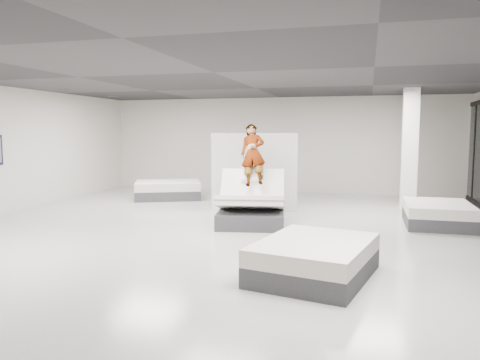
{
  "coord_description": "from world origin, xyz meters",
  "views": [
    {
      "loc": [
        2.93,
        -8.76,
        2.07
      ],
      "look_at": [
        0.23,
        1.08,
        1.0
      ],
      "focal_mm": 35.0,
      "sensor_mm": 36.0,
      "label": 1
    }
  ],
  "objects_px": {
    "divider_panel": "(254,172)",
    "flat_bed_right_near": "(314,259)",
    "flat_bed_right_far": "(438,214)",
    "remote": "(262,177)",
    "flat_bed_left_far": "(168,190)",
    "hero_bed": "(252,207)",
    "person": "(253,168)",
    "column": "(410,149)"
  },
  "relations": [
    {
      "from": "flat_bed_right_far",
      "to": "flat_bed_right_near",
      "type": "distance_m",
      "value": 4.93
    },
    {
      "from": "person",
      "to": "flat_bed_left_far",
      "type": "bearing_deg",
      "value": 130.1
    },
    {
      "from": "person",
      "to": "remote",
      "type": "relative_size",
      "value": 11.02
    },
    {
      "from": "person",
      "to": "flat_bed_right_far",
      "type": "height_order",
      "value": "person"
    },
    {
      "from": "person",
      "to": "column",
      "type": "height_order",
      "value": "column"
    },
    {
      "from": "hero_bed",
      "to": "divider_panel",
      "type": "height_order",
      "value": "divider_panel"
    },
    {
      "from": "remote",
      "to": "flat_bed_left_far",
      "type": "distance_m",
      "value": 4.88
    },
    {
      "from": "person",
      "to": "remote",
      "type": "height_order",
      "value": "person"
    },
    {
      "from": "person",
      "to": "column",
      "type": "bearing_deg",
      "value": 28.96
    },
    {
      "from": "remote",
      "to": "flat_bed_left_far",
      "type": "height_order",
      "value": "remote"
    },
    {
      "from": "remote",
      "to": "flat_bed_left_far",
      "type": "bearing_deg",
      "value": 129.42
    },
    {
      "from": "hero_bed",
      "to": "flat_bed_right_near",
      "type": "relative_size",
      "value": 0.98
    },
    {
      "from": "flat_bed_right_near",
      "to": "column",
      "type": "xyz_separation_m",
      "value": [
        1.76,
        6.73,
        1.34
      ]
    },
    {
      "from": "flat_bed_right_far",
      "to": "column",
      "type": "xyz_separation_m",
      "value": [
        -0.44,
        2.32,
        1.35
      ]
    },
    {
      "from": "flat_bed_left_far",
      "to": "flat_bed_right_far",
      "type": "bearing_deg",
      "value": -16.66
    },
    {
      "from": "remote",
      "to": "person",
      "type": "bearing_deg",
      "value": 122.15
    },
    {
      "from": "person",
      "to": "divider_panel",
      "type": "xyz_separation_m",
      "value": [
        -0.29,
        1.33,
        -0.21
      ]
    },
    {
      "from": "remote",
      "to": "hero_bed",
      "type": "bearing_deg",
      "value": 177.45
    },
    {
      "from": "flat_bed_right_far",
      "to": "column",
      "type": "relative_size",
      "value": 0.57
    },
    {
      "from": "flat_bed_left_far",
      "to": "hero_bed",
      "type": "bearing_deg",
      "value": -42.53
    },
    {
      "from": "remote",
      "to": "flat_bed_left_far",
      "type": "relative_size",
      "value": 0.06
    },
    {
      "from": "remote",
      "to": "column",
      "type": "height_order",
      "value": "column"
    },
    {
      "from": "divider_panel",
      "to": "flat_bed_right_far",
      "type": "distance_m",
      "value": 4.47
    },
    {
      "from": "hero_bed",
      "to": "column",
      "type": "bearing_deg",
      "value": 42.57
    },
    {
      "from": "hero_bed",
      "to": "flat_bed_right_near",
      "type": "bearing_deg",
      "value": -62.91
    },
    {
      "from": "person",
      "to": "divider_panel",
      "type": "distance_m",
      "value": 1.38
    },
    {
      "from": "hero_bed",
      "to": "remote",
      "type": "xyz_separation_m",
      "value": [
        0.22,
        0.03,
        0.67
      ]
    },
    {
      "from": "person",
      "to": "column",
      "type": "distance_m",
      "value": 4.65
    },
    {
      "from": "column",
      "to": "flat_bed_right_far",
      "type": "bearing_deg",
      "value": -79.14
    },
    {
      "from": "person",
      "to": "divider_panel",
      "type": "relative_size",
      "value": 0.7
    },
    {
      "from": "divider_panel",
      "to": "flat_bed_left_far",
      "type": "bearing_deg",
      "value": 145.23
    },
    {
      "from": "divider_panel",
      "to": "flat_bed_right_near",
      "type": "relative_size",
      "value": 1.02
    },
    {
      "from": "hero_bed",
      "to": "column",
      "type": "xyz_separation_m",
      "value": [
        3.54,
        3.25,
        1.22
      ]
    },
    {
      "from": "person",
      "to": "column",
      "type": "relative_size",
      "value": 0.48
    },
    {
      "from": "hero_bed",
      "to": "divider_panel",
      "type": "xyz_separation_m",
      "value": [
        -0.35,
        1.66,
        0.62
      ]
    },
    {
      "from": "flat_bed_right_far",
      "to": "column",
      "type": "distance_m",
      "value": 2.72
    },
    {
      "from": "flat_bed_right_near",
      "to": "flat_bed_left_far",
      "type": "distance_m",
      "value": 8.44
    },
    {
      "from": "divider_panel",
      "to": "flat_bed_right_near",
      "type": "xyz_separation_m",
      "value": [
        2.13,
        -5.14,
        -0.75
      ]
    },
    {
      "from": "flat_bed_right_far",
      "to": "flat_bed_right_near",
      "type": "relative_size",
      "value": 0.84
    },
    {
      "from": "hero_bed",
      "to": "column",
      "type": "relative_size",
      "value": 0.66
    },
    {
      "from": "flat_bed_left_far",
      "to": "column",
      "type": "relative_size",
      "value": 0.74
    },
    {
      "from": "flat_bed_right_far",
      "to": "column",
      "type": "bearing_deg",
      "value": 100.86
    }
  ]
}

